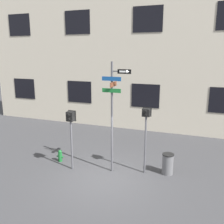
# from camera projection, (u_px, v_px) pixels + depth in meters

# --- Properties ---
(ground_plane) EXTENTS (60.00, 60.00, 0.00)m
(ground_plane) POSITION_uv_depth(u_px,v_px,m) (105.00, 179.00, 10.34)
(ground_plane) COLOR #38383A
(building_facade) EXTENTS (24.00, 0.63, 14.17)m
(building_facade) POSITION_uv_depth(u_px,v_px,m) (149.00, 20.00, 15.41)
(building_facade) COLOR beige
(building_facade) RESTS_ON ground_plane
(street_sign_pole) EXTENTS (1.21, 0.73, 4.76)m
(street_sign_pole) POSITION_uv_depth(u_px,v_px,m) (113.00, 109.00, 10.37)
(street_sign_pole) COLOR #4C4C51
(street_sign_pole) RESTS_ON ground_plane
(pedestrian_signal_left) EXTENTS (0.37, 0.40, 2.68)m
(pedestrian_signal_left) POSITION_uv_depth(u_px,v_px,m) (71.00, 124.00, 10.74)
(pedestrian_signal_left) COLOR #4C4C51
(pedestrian_signal_left) RESTS_ON ground_plane
(pedestrian_signal_right) EXTENTS (0.38, 0.40, 2.90)m
(pedestrian_signal_right) POSITION_uv_depth(u_px,v_px,m) (146.00, 124.00, 10.37)
(pedestrian_signal_right) COLOR #4C4C51
(pedestrian_signal_right) RESTS_ON ground_plane
(fire_hydrant) EXTENTS (0.35, 0.19, 0.57)m
(fire_hydrant) POSITION_uv_depth(u_px,v_px,m) (60.00, 156.00, 11.97)
(fire_hydrant) COLOR #196028
(fire_hydrant) RESTS_ON ground_plane
(trash_bin) EXTENTS (0.50, 0.50, 0.91)m
(trash_bin) POSITION_uv_depth(u_px,v_px,m) (168.00, 164.00, 10.69)
(trash_bin) COLOR #59595B
(trash_bin) RESTS_ON ground_plane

